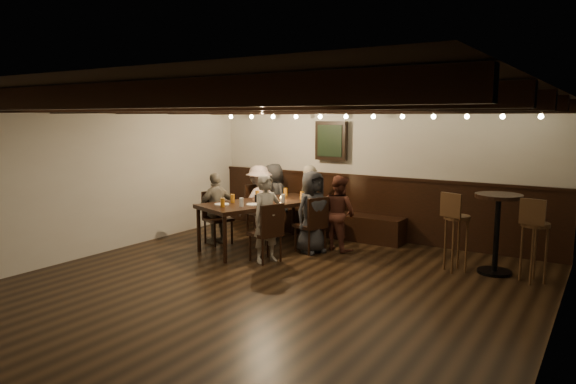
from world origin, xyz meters
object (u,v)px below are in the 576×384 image
Objects in this scene: chair_right_near at (311,235)px; chair_right_far at (266,244)px; bar_stool_left at (456,242)px; person_right_far at (267,219)px; person_bench_left at (274,198)px; person_left_far at (217,208)px; person_bench_centre at (310,202)px; person_right_near at (312,212)px; bar_stool_right at (534,251)px; chair_left_near at (260,221)px; person_bench_right at (339,213)px; dining_table at (263,205)px; chair_left_far at (218,228)px; high_top_table at (497,222)px; person_left_near at (259,201)px.

chair_right_near reaches higher than chair_right_far.
person_right_far is at bearing -139.32° from bar_stool_left.
person_left_far is (-0.31, -1.32, -0.04)m from person_bench_left.
person_right_near is at bearing 141.34° from person_bench_centre.
bar_stool_right reaches higher than chair_right_near.
chair_left_near is 1.71m from person_bench_right.
person_right_near is 1.17× the size of bar_stool_left.
person_bench_left is at bearing 74.47° from chair_right_near.
person_bench_left reaches higher than chair_left_near.
chair_right_near is at bearing 90.00° from person_right_near.
dining_table is 1.05m from person_bench_centre.
bar_stool_left and bar_stool_right have the same top height.
person_bench_right is 1.96m from bar_stool_left.
chair_left_far is 1.41m from person_bench_left.
chair_right_far is at bearing -139.75° from bar_stool_left.
chair_left_far is 0.79× the size of bar_stool_right.
chair_right_near is at bearing 121.49° from person_left_far.
person_right_near reaches higher than dining_table.
person_bench_centre is 3.79m from bar_stool_right.
bar_stool_right is at bearing 106.38° from chair_left_near.
bar_stool_right is at bearing -66.48° from chair_right_near.
person_bench_left is at bearing -179.40° from bar_stool_right.
chair_right_far reaches higher than dining_table.
high_top_table reaches higher than chair_right_near.
bar_stool_right is at bearing -53.39° from person_right_far.
person_right_far is at bearing -157.51° from high_top_table.
chair_left_near is 0.36m from person_left_near.
dining_table is 1.75× the size of person_left_near.
high_top_table is (3.06, 1.24, 0.47)m from chair_right_far.
person_bench_left and person_left_near have the same top height.
person_bench_left is at bearing -172.37° from chair_left_far.
chair_right_far is 1.51m from person_left_far.
person_bench_right reaches higher than bar_stool_right.
bar_stool_right reaches higher than high_top_table.
person_left_near is 4.66m from bar_stool_right.
person_bench_right is at bearing -6.34° from person_right_far.
dining_table is 1.86× the size of person_left_far.
high_top_table is at bearing -48.18° from person_right_far.
person_right_far is (-0.27, -0.86, 0.38)m from chair_right_near.
high_top_table is (4.15, -0.09, 0.09)m from person_left_near.
person_bench_right is (0.62, 1.21, 0.35)m from chair_right_far.
chair_left_near is 0.77× the size of person_left_far.
person_left_far is at bearing -153.88° from bar_stool_left.
high_top_table is (4.14, -0.57, 0.09)m from person_bench_left.
person_right_near is at bearing 30.96° from dining_table.
person_left_near is at bearing 149.04° from dining_table.
person_bench_right is 1.09× the size of bar_stool_right.
person_right_far is (0.03, -0.01, 0.39)m from chair_right_far.
person_right_near reaches higher than chair_right_near.
person_left_near is (-1.71, 0.12, 0.03)m from person_bench_right.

